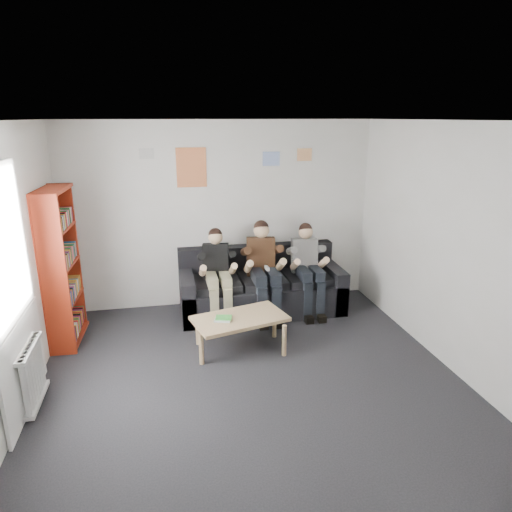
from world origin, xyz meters
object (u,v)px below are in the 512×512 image
(person_middle, at_px, (264,270))
(person_right, at_px, (308,269))
(coffee_table, at_px, (240,321))
(sofa, at_px, (261,289))
(person_left, at_px, (218,275))
(bookshelf, at_px, (62,267))

(person_middle, xyz_separation_m, person_right, (0.65, 0.00, -0.03))
(coffee_table, distance_m, person_middle, 1.11)
(coffee_table, xyz_separation_m, person_right, (1.15, 0.95, 0.27))
(sofa, bearing_deg, person_right, -17.33)
(person_left, xyz_separation_m, person_right, (1.30, -0.00, 0.00))
(person_middle, bearing_deg, person_right, 9.58)
(coffee_table, height_order, person_middle, person_middle)
(sofa, bearing_deg, person_middle, -90.00)
(coffee_table, bearing_deg, sofa, 66.23)
(person_middle, bearing_deg, person_left, -171.26)
(bookshelf, distance_m, person_middle, 2.61)
(coffee_table, bearing_deg, person_middle, 61.76)
(person_left, height_order, person_right, person_right)
(person_right, bearing_deg, person_middle, -171.55)
(bookshelf, xyz_separation_m, person_right, (3.23, 0.22, -0.32))
(sofa, relative_size, bookshelf, 1.20)
(bookshelf, bearing_deg, coffee_table, -16.24)
(sofa, xyz_separation_m, person_left, (-0.65, -0.20, 0.33))
(bookshelf, relative_size, coffee_table, 1.78)
(coffee_table, relative_size, person_right, 0.85)
(sofa, xyz_separation_m, person_middle, (0.00, -0.21, 0.36))
(bookshelf, bearing_deg, person_right, 6.94)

